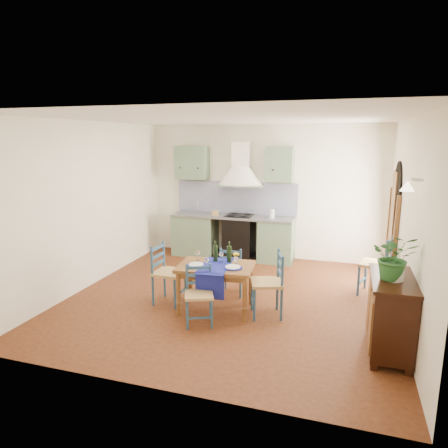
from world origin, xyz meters
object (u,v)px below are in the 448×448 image
at_px(dining_table, 216,270).
at_px(potted_plant, 394,257).
at_px(chair_near, 199,294).
at_px(sideboard, 390,312).

relative_size(dining_table, potted_plant, 2.14).
relative_size(dining_table, chair_near, 1.42).
xyz_separation_m(sideboard, potted_plant, (-0.02, -0.06, 0.69)).
height_order(dining_table, potted_plant, potted_plant).
distance_m(sideboard, potted_plant, 0.70).
bearing_deg(sideboard, dining_table, 166.97).
bearing_deg(sideboard, chair_near, 178.76).
height_order(dining_table, chair_near, dining_table).
relative_size(chair_near, potted_plant, 1.51).
bearing_deg(dining_table, chair_near, -99.88).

